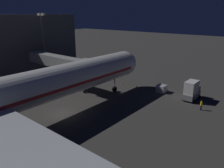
{
  "coord_description": "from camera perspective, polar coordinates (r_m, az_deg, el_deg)",
  "views": [
    {
      "loc": [
        -28.59,
        20.98,
        16.42
      ],
      "look_at": [
        -3.0,
        -10.03,
        3.5
      ],
      "focal_mm": 35.27,
      "sensor_mm": 36.0,
      "label": 1
    }
  ],
  "objects": [
    {
      "name": "traffic_cone_nose_starboard",
      "position": [
        53.77,
        2.51,
        0.32
      ],
      "size": [
        0.36,
        0.36,
        0.55
      ],
      "primitive_type": "cone",
      "color": "orange",
      "rests_on": "ground_plane"
    },
    {
      "name": "apron_floodlight_mast",
      "position": [
        65.1,
        -17.37,
        11.07
      ],
      "size": [
        2.9,
        0.5,
        16.5
      ],
      "color": "#59595E",
      "rests_on": "ground_plane"
    },
    {
      "name": "jet_bridge",
      "position": [
        51.55,
        -12.65,
        5.47
      ],
      "size": [
        21.06,
        3.4,
        7.31
      ],
      "color": "#9E9E99",
      "rests_on": "ground_plane"
    },
    {
      "name": "cargo_truck_aft",
      "position": [
        46.24,
        20.0,
        -1.54
      ],
      "size": [
        2.36,
        4.64,
        3.92
      ],
      "color": "slate",
      "rests_on": "ground_plane"
    },
    {
      "name": "traffic_cone_nose_port",
      "position": [
        51.37,
        6.42,
        -0.62
      ],
      "size": [
        0.36,
        0.36,
        0.55
      ],
      "primitive_type": "cone",
      "color": "orange",
      "rests_on": "ground_plane"
    },
    {
      "name": "baggage_container_mid_row",
      "position": [
        49.27,
        12.7,
        -1.16
      ],
      "size": [
        1.88,
        1.88,
        1.55
      ],
      "primitive_type": "cube",
      "color": "#B7BABF",
      "rests_on": "ground_plane"
    },
    {
      "name": "ground_crew_by_belt_loader",
      "position": [
        42.16,
        22.13,
        -5.06
      ],
      "size": [
        0.4,
        0.4,
        1.77
      ],
      "color": "black",
      "rests_on": "ground_plane"
    },
    {
      "name": "ground_plane",
      "position": [
        39.08,
        -12.97,
        -7.52
      ],
      "size": [
        320.0,
        320.0,
        0.0
      ],
      "primitive_type": "plane",
      "color": "#383533"
    }
  ]
}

